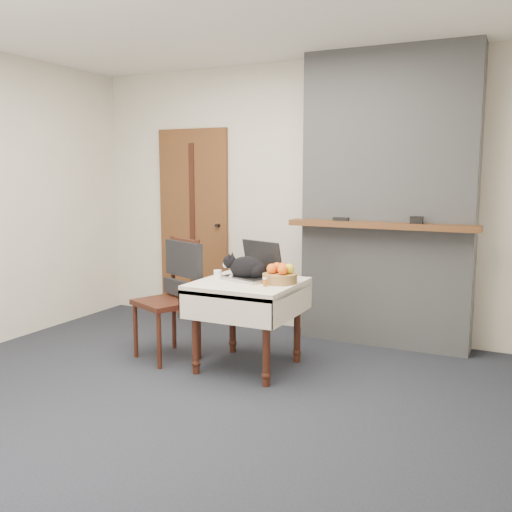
{
  "coord_description": "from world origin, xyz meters",
  "views": [
    {
      "loc": [
        2.06,
        -3.21,
        1.54
      ],
      "look_at": [
        0.18,
        0.66,
        0.91
      ],
      "focal_mm": 40.0,
      "sensor_mm": 36.0,
      "label": 1
    }
  ],
  "objects_px": {
    "laptop": "(254,269)",
    "pill_bottle": "(265,282)",
    "door": "(194,224)",
    "fruit_basket": "(280,275)",
    "side_table": "(248,296)",
    "chair": "(176,281)",
    "cream_jar": "(218,275)",
    "cat": "(248,268)"
  },
  "relations": [
    {
      "from": "side_table",
      "to": "cream_jar",
      "type": "bearing_deg",
      "value": -175.78
    },
    {
      "from": "side_table",
      "to": "laptop",
      "type": "bearing_deg",
      "value": 95.08
    },
    {
      "from": "cream_jar",
      "to": "chair",
      "type": "bearing_deg",
      "value": 175.72
    },
    {
      "from": "laptop",
      "to": "cat",
      "type": "height_order",
      "value": "laptop"
    },
    {
      "from": "side_table",
      "to": "pill_bottle",
      "type": "xyz_separation_m",
      "value": [
        0.2,
        -0.12,
        0.15
      ]
    },
    {
      "from": "door",
      "to": "pill_bottle",
      "type": "bearing_deg",
      "value": -42.97
    },
    {
      "from": "side_table",
      "to": "chair",
      "type": "distance_m",
      "value": 0.68
    },
    {
      "from": "laptop",
      "to": "chair",
      "type": "height_order",
      "value": "chair"
    },
    {
      "from": "door",
      "to": "pill_bottle",
      "type": "height_order",
      "value": "door"
    },
    {
      "from": "pill_bottle",
      "to": "chair",
      "type": "distance_m",
      "value": 0.9
    },
    {
      "from": "cat",
      "to": "fruit_basket",
      "type": "relative_size",
      "value": 1.68
    },
    {
      "from": "door",
      "to": "cat",
      "type": "xyz_separation_m",
      "value": [
        1.26,
        -1.21,
        -0.21
      ]
    },
    {
      "from": "cat",
      "to": "door",
      "type": "bearing_deg",
      "value": 130.78
    },
    {
      "from": "door",
      "to": "fruit_basket",
      "type": "height_order",
      "value": "door"
    },
    {
      "from": "chair",
      "to": "cream_jar",
      "type": "bearing_deg",
      "value": 19.24
    },
    {
      "from": "cream_jar",
      "to": "fruit_basket",
      "type": "bearing_deg",
      "value": 8.15
    },
    {
      "from": "pill_bottle",
      "to": "cat",
      "type": "bearing_deg",
      "value": 142.46
    },
    {
      "from": "cat",
      "to": "laptop",
      "type": "bearing_deg",
      "value": 71.33
    },
    {
      "from": "pill_bottle",
      "to": "chair",
      "type": "bearing_deg",
      "value": 171.42
    },
    {
      "from": "side_table",
      "to": "chair",
      "type": "xyz_separation_m",
      "value": [
        -0.68,
        0.01,
        0.05
      ]
    },
    {
      "from": "cream_jar",
      "to": "laptop",
      "type": "bearing_deg",
      "value": 31.2
    },
    {
      "from": "cat",
      "to": "cream_jar",
      "type": "bearing_deg",
      "value": -166.91
    },
    {
      "from": "laptop",
      "to": "cat",
      "type": "xyz_separation_m",
      "value": [
        -0.02,
        -0.07,
        0.02
      ]
    },
    {
      "from": "laptop",
      "to": "pill_bottle",
      "type": "bearing_deg",
      "value": -30.91
    },
    {
      "from": "laptop",
      "to": "fruit_basket",
      "type": "xyz_separation_m",
      "value": [
        0.26,
        -0.08,
        -0.01
      ]
    },
    {
      "from": "laptop",
      "to": "fruit_basket",
      "type": "relative_size",
      "value": 1.84
    },
    {
      "from": "pill_bottle",
      "to": "chair",
      "type": "xyz_separation_m",
      "value": [
        -0.88,
        0.13,
        -0.09
      ]
    },
    {
      "from": "cream_jar",
      "to": "chair",
      "type": "height_order",
      "value": "chair"
    },
    {
      "from": "cream_jar",
      "to": "chair",
      "type": "relative_size",
      "value": 0.07
    },
    {
      "from": "fruit_basket",
      "to": "laptop",
      "type": "bearing_deg",
      "value": 163.6
    },
    {
      "from": "door",
      "to": "side_table",
      "type": "relative_size",
      "value": 2.56
    },
    {
      "from": "side_table",
      "to": "chair",
      "type": "relative_size",
      "value": 0.78
    },
    {
      "from": "side_table",
      "to": "cream_jar",
      "type": "xyz_separation_m",
      "value": [
        -0.26,
        -0.02,
        0.15
      ]
    },
    {
      "from": "door",
      "to": "fruit_basket",
      "type": "xyz_separation_m",
      "value": [
        1.54,
        -1.21,
        -0.24
      ]
    },
    {
      "from": "cream_jar",
      "to": "pill_bottle",
      "type": "distance_m",
      "value": 0.47
    },
    {
      "from": "pill_bottle",
      "to": "fruit_basket",
      "type": "height_order",
      "value": "fruit_basket"
    },
    {
      "from": "side_table",
      "to": "cream_jar",
      "type": "height_order",
      "value": "cream_jar"
    },
    {
      "from": "side_table",
      "to": "chair",
      "type": "height_order",
      "value": "chair"
    },
    {
      "from": "pill_bottle",
      "to": "fruit_basket",
      "type": "relative_size",
      "value": 0.25
    },
    {
      "from": "fruit_basket",
      "to": "side_table",
      "type": "bearing_deg",
      "value": -167.87
    },
    {
      "from": "side_table",
      "to": "cat",
      "type": "relative_size",
      "value": 1.74
    },
    {
      "from": "fruit_basket",
      "to": "door",
      "type": "bearing_deg",
      "value": 141.71
    }
  ]
}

